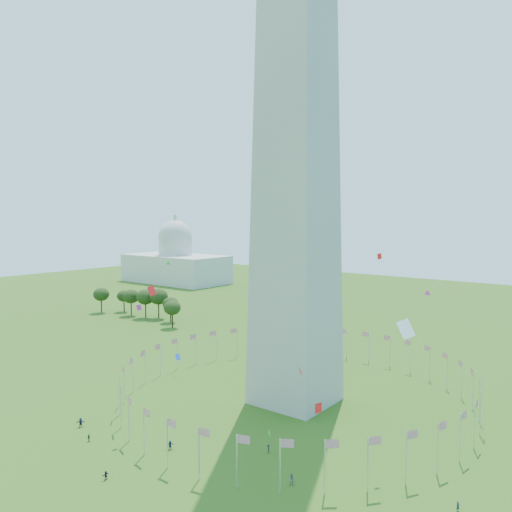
# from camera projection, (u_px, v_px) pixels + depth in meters

# --- Properties ---
(ground) EXTENTS (600.00, 600.00, 0.00)m
(ground) POSITION_uv_depth(u_px,v_px,m) (120.00, 493.00, 78.48)
(ground) COLOR #2B5012
(ground) RESTS_ON ground
(washington_monument) EXTENTS (16.80, 16.80, 169.00)m
(washington_monument) POSITION_uv_depth(u_px,v_px,m) (297.00, 32.00, 111.11)
(washington_monument) COLOR #B5B1A1
(washington_monument) RESTS_ON ground
(flag_ring) EXTENTS (80.24, 80.24, 9.00)m
(flag_ring) POSITION_uv_depth(u_px,v_px,m) (295.00, 382.00, 117.48)
(flag_ring) COLOR silver
(flag_ring) RESTS_ON ground
(capitol_building) EXTENTS (70.00, 35.00, 46.00)m
(capitol_building) POSITION_uv_depth(u_px,v_px,m) (175.00, 247.00, 328.42)
(capitol_building) COLOR beige
(capitol_building) RESTS_ON ground
(crowd) EXTENTS (97.82, 45.93, 1.94)m
(crowd) POSITION_uv_depth(u_px,v_px,m) (192.00, 500.00, 75.16)
(crowd) COLOR #20254B
(crowd) RESTS_ON ground
(kites_aloft) EXTENTS (98.38, 57.45, 32.63)m
(kites_aloft) POSITION_uv_depth(u_px,v_px,m) (265.00, 358.00, 90.90)
(kites_aloft) COLOR red
(kites_aloft) RESTS_ON ground
(tree_line_west) EXTENTS (55.31, 16.16, 12.54)m
(tree_line_west) POSITION_uv_depth(u_px,v_px,m) (143.00, 305.00, 214.08)
(tree_line_west) COLOR #2C4517
(tree_line_west) RESTS_ON ground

